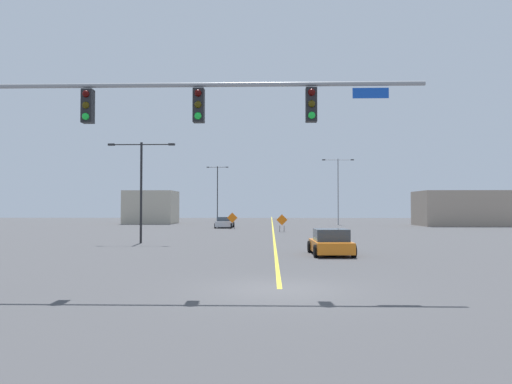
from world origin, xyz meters
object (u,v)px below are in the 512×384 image
at_px(street_lamp_mid_right, 141,181).
at_px(street_lamp_near_right, 217,189).
at_px(traffic_signal_assembly, 139,120).
at_px(car_silver_far, 225,223).
at_px(street_lamp_far_right, 338,186).
at_px(construction_sign_left_shoulder, 282,221).
at_px(construction_sign_median_far, 232,219).
at_px(car_orange_near, 331,243).

height_order(street_lamp_mid_right, street_lamp_near_right, street_lamp_near_right).
relative_size(traffic_signal_assembly, car_silver_far, 3.46).
distance_m(street_lamp_far_right, street_lamp_mid_right, 39.46).
distance_m(traffic_signal_assembly, construction_sign_left_shoulder, 35.50).
height_order(street_lamp_near_right, construction_sign_median_far, street_lamp_near_right).
bearing_deg(car_orange_near, street_lamp_mid_right, 146.38).
bearing_deg(traffic_signal_assembly, street_lamp_near_right, 94.20).
bearing_deg(car_orange_near, construction_sign_left_shoulder, 94.70).
bearing_deg(car_orange_near, street_lamp_near_right, 101.72).
relative_size(traffic_signal_assembly, street_lamp_near_right, 1.45).
relative_size(construction_sign_left_shoulder, car_orange_near, 0.45).
distance_m(street_lamp_near_right, car_orange_near, 61.14).
bearing_deg(construction_sign_median_far, street_lamp_far_right, 42.58).
relative_size(street_lamp_far_right, car_silver_far, 2.28).
bearing_deg(construction_sign_median_far, construction_sign_left_shoulder, -48.37).
xyz_separation_m(street_lamp_mid_right, construction_sign_median_far, (4.62, 22.23, -3.12)).
bearing_deg(construction_sign_left_shoulder, street_lamp_near_right, 106.29).
height_order(traffic_signal_assembly, car_silver_far, traffic_signal_assembly).
xyz_separation_m(traffic_signal_assembly, car_orange_near, (7.21, 10.79, -4.58)).
xyz_separation_m(construction_sign_left_shoulder, car_orange_near, (1.98, -24.08, -0.49)).
height_order(street_lamp_near_right, car_silver_far, street_lamp_near_right).
xyz_separation_m(construction_sign_median_far, car_silver_far, (-1.17, 3.09, -0.55)).
height_order(street_lamp_mid_right, construction_sign_median_far, street_lamp_mid_right).
bearing_deg(car_silver_far, street_lamp_near_right, 98.05).
bearing_deg(construction_sign_median_far, street_lamp_near_right, 99.44).
bearing_deg(street_lamp_near_right, street_lamp_far_right, -41.85).
relative_size(street_lamp_near_right, car_silver_far, 2.38).
bearing_deg(construction_sign_left_shoulder, street_lamp_mid_right, -122.32).
bearing_deg(construction_sign_median_far, traffic_signal_assembly, -89.60).
relative_size(construction_sign_median_far, car_silver_far, 0.46).
distance_m(traffic_signal_assembly, car_silver_far, 44.42).
bearing_deg(construction_sign_median_far, street_lamp_mid_right, -101.75).
height_order(street_lamp_mid_right, construction_sign_left_shoulder, street_lamp_mid_right).
xyz_separation_m(traffic_signal_assembly, street_lamp_far_right, (13.49, 53.73, 0.26)).
relative_size(street_lamp_near_right, car_orange_near, 2.45).
bearing_deg(street_lamp_far_right, street_lamp_mid_right, -117.81).
height_order(street_lamp_far_right, construction_sign_left_shoulder, street_lamp_far_right).
xyz_separation_m(street_lamp_near_right, construction_sign_left_shoulder, (10.40, -35.58, -4.50)).
xyz_separation_m(street_lamp_near_right, car_orange_near, (12.38, -59.66, -4.99)).
height_order(traffic_signal_assembly, construction_sign_median_far, traffic_signal_assembly).
bearing_deg(car_silver_far, car_orange_near, -75.45).
xyz_separation_m(traffic_signal_assembly, construction_sign_left_shoulder, (5.22, 34.87, -4.09)).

